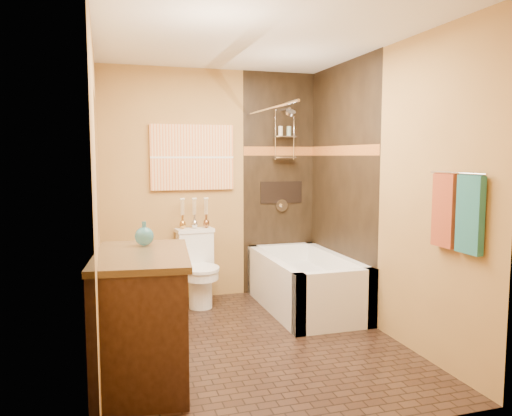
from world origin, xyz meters
name	(u,v)px	position (x,y,z in m)	size (l,w,h in m)	color
floor	(251,343)	(0.00, 0.00, 0.00)	(3.00, 3.00, 0.00)	black
wall_left	(97,199)	(-1.20, 0.00, 1.25)	(0.02, 3.00, 2.50)	#B08644
wall_right	(381,192)	(1.20, 0.00, 1.25)	(0.02, 3.00, 2.50)	#B08644
wall_back	(213,185)	(0.00, 1.50, 1.25)	(2.40, 0.02, 2.50)	#B08644
wall_front	(331,216)	(0.00, -1.50, 1.25)	(2.40, 0.02, 2.50)	#B08644
ceiling	(251,37)	(0.00, 0.00, 2.50)	(3.00, 3.00, 0.00)	silver
alcove_tile_back	(279,184)	(0.78, 1.49, 1.25)	(0.85, 0.01, 2.50)	black
alcove_tile_right	(341,187)	(1.19, 0.75, 1.25)	(0.01, 1.50, 2.50)	black
mosaic_band_back	(280,151)	(0.78, 1.48, 1.62)	(0.85, 0.01, 0.10)	#9B4C1C
mosaic_band_right	(341,151)	(1.18, 0.75, 1.62)	(0.01, 1.50, 0.10)	#9B4C1C
alcove_niche	(281,192)	(0.80, 1.48, 1.15)	(0.50, 0.01, 0.25)	black
shower_fixtures	(285,147)	(0.80, 1.38, 1.67)	(0.24, 0.33, 1.16)	silver
curtain_rod	(269,109)	(0.40, 0.75, 2.02)	(0.03, 0.03, 1.55)	silver
towel_bar	(457,173)	(1.15, -1.05, 1.45)	(0.02, 0.02, 0.55)	silver
towel_teal	(470,215)	(1.16, -1.18, 1.18)	(0.05, 0.22, 0.52)	#1B5C55
towel_rust	(444,211)	(1.16, -0.92, 1.18)	(0.05, 0.22, 0.52)	maroon
sunset_painting	(192,157)	(-0.22, 1.48, 1.55)	(0.90, 0.04, 0.70)	orange
vanity_mirror	(97,166)	(-1.19, -0.46, 1.50)	(0.01, 1.00, 0.90)	white
bathtub	(305,287)	(0.80, 0.75, 0.22)	(0.80, 1.50, 0.55)	white
toilet	(198,267)	(-0.22, 1.21, 0.40)	(0.41, 0.61, 0.79)	white
vanity	(142,317)	(-0.92, -0.46, 0.46)	(0.74, 1.09, 0.91)	black
teal_bottle	(144,234)	(-0.87, -0.19, 1.00)	(0.14, 0.14, 0.22)	#2A737E
bud_vases	(194,212)	(-0.22, 1.39, 0.96)	(0.32, 0.07, 0.32)	#C38A3C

